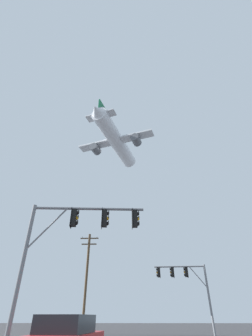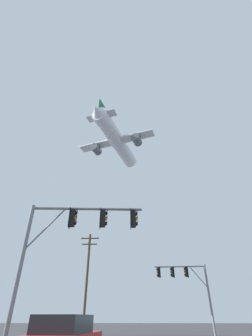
{
  "view_description": "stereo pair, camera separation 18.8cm",
  "coord_description": "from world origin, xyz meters",
  "px_view_note": "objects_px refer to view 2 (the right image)",
  "views": [
    {
      "loc": [
        -1.19,
        -5.62,
        1.52
      ],
      "look_at": [
        -1.86,
        17.7,
        15.98
      ],
      "focal_mm": 25.78,
      "sensor_mm": 36.0,
      "label": 1
    },
    {
      "loc": [
        -1.01,
        -5.62,
        1.52
      ],
      "look_at": [
        -1.86,
        17.7,
        15.98
      ],
      "focal_mm": 25.78,
      "sensor_mm": 36.0,
      "label": 2
    }
  ],
  "objects_px": {
    "signal_pole_far": "(186,280)",
    "utility_pole": "(87,277)",
    "airplane": "(117,141)",
    "signal_pole_near": "(72,234)"
  },
  "relations": [
    {
      "from": "signal_pole_far",
      "to": "airplane",
      "type": "relative_size",
      "value": 0.29
    },
    {
      "from": "utility_pole",
      "to": "signal_pole_far",
      "type": "bearing_deg",
      "value": -17.29
    },
    {
      "from": "signal_pole_far",
      "to": "utility_pole",
      "type": "xyz_separation_m",
      "value": [
        -10.47,
        3.26,
        0.77
      ]
    },
    {
      "from": "signal_pole_near",
      "to": "utility_pole",
      "type": "distance_m",
      "value": 17.48
    },
    {
      "from": "signal_pole_near",
      "to": "airplane",
      "type": "relative_size",
      "value": 0.32
    },
    {
      "from": "signal_pole_far",
      "to": "airplane",
      "type": "height_order",
      "value": "airplane"
    },
    {
      "from": "airplane",
      "to": "utility_pole",
      "type": "bearing_deg",
      "value": -100.7
    },
    {
      "from": "signal_pole_far",
      "to": "utility_pole",
      "type": "bearing_deg",
      "value": 162.71
    },
    {
      "from": "utility_pole",
      "to": "airplane",
      "type": "bearing_deg",
      "value": 79.3
    },
    {
      "from": "signal_pole_near",
      "to": "signal_pole_far",
      "type": "distance_m",
      "value": 16.27
    }
  ]
}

